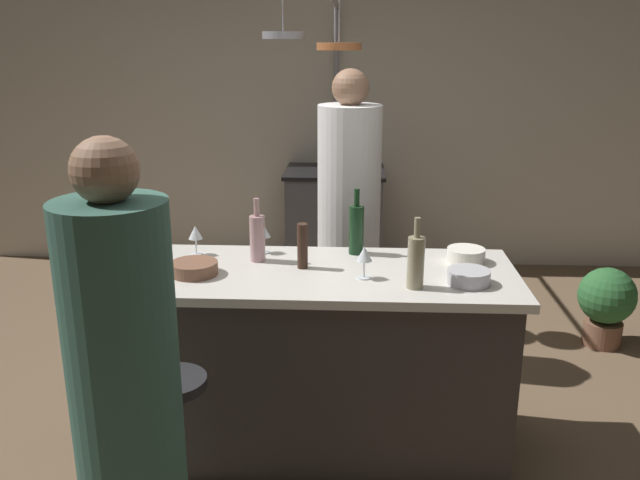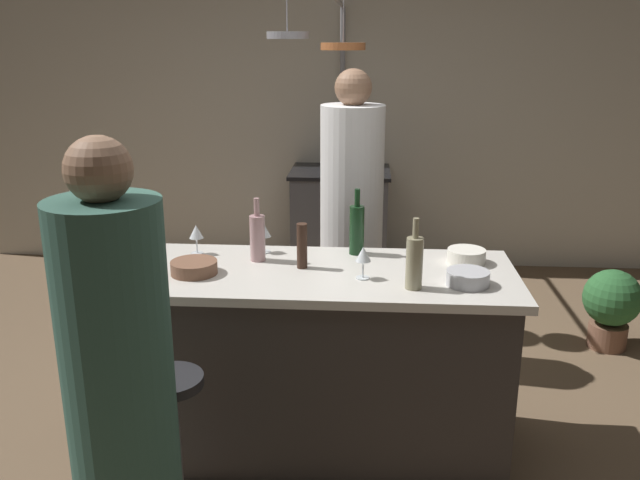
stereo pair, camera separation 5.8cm
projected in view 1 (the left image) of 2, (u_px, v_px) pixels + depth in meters
name	position (u px, v px, depth m)	size (l,w,h in m)	color
ground_plane	(318.00, 442.00, 3.27)	(9.00, 9.00, 0.00)	brown
back_wall	(337.00, 113.00, 5.62)	(6.40, 0.16, 2.60)	beige
kitchen_island	(318.00, 360.00, 3.14)	(1.80, 0.72, 0.90)	#332D2B
stove_range	(334.00, 223.00, 5.48)	(0.80, 0.64, 0.89)	#47474C
chef	(349.00, 230.00, 3.96)	(0.37, 0.37, 1.75)	white
bar_stool_left	(177.00, 448.00, 2.60)	(0.28, 0.28, 0.68)	#4C4C51
guest_left	(128.00, 412.00, 2.12)	(0.35, 0.35, 1.65)	#33594C
overhead_pot_rack	(324.00, 75.00, 4.66)	(0.62, 1.41, 2.17)	gray
potted_plant	(606.00, 302.00, 4.24)	(0.36, 0.36, 0.52)	brown
pepper_mill	(302.00, 246.00, 3.02)	(0.05, 0.05, 0.21)	#382319
wine_bottle_rose	(257.00, 237.00, 3.11)	(0.07, 0.07, 0.30)	#B78C8E
wine_bottle_red	(356.00, 229.00, 3.22)	(0.07, 0.07, 0.32)	#143319
wine_bottle_white	(416.00, 261.00, 2.77)	(0.07, 0.07, 0.31)	gray
wine_glass_near_right_guest	(263.00, 232.00, 3.23)	(0.07, 0.07, 0.15)	silver
wine_glass_by_chef	(364.00, 255.00, 2.89)	(0.07, 0.07, 0.15)	silver
wine_glass_near_left_guest	(195.00, 234.00, 3.20)	(0.07, 0.07, 0.15)	silver
mixing_bowl_ceramic	(466.00, 255.00, 3.12)	(0.18, 0.18, 0.07)	silver
mixing_bowl_wooden	(194.00, 268.00, 2.96)	(0.21, 0.21, 0.06)	brown
mixing_bowl_steel	(469.00, 277.00, 2.84)	(0.18, 0.18, 0.06)	#B7B7BC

